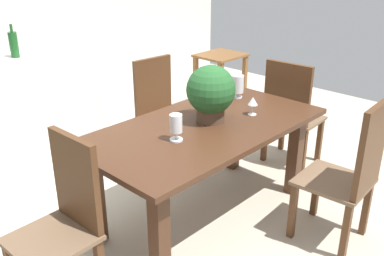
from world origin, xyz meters
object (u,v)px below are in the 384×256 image
chair_foot_end (290,109)px  wine_glass (253,102)px  kitchen_counter (6,112)px  side_table (220,70)px  chair_far_right (160,107)px  chair_near_right (352,170)px  flower_centerpiece (211,92)px  chair_head_end (65,216)px  wine_bottle_tall (14,44)px  crystal_vase_center_near (176,125)px  crystal_vase_right (210,88)px  crystal_vase_left (238,85)px  dining_table (205,141)px

chair_foot_end → wine_glass: size_ratio=7.12×
kitchen_counter → side_table: (2.44, -0.58, 0.04)m
chair_far_right → chair_near_right: bearing=-86.0°
flower_centerpiece → side_table: 2.28m
chair_far_right → wine_glass: size_ratio=7.02×
chair_head_end → chair_foot_end: (2.30, -0.01, 0.01)m
kitchen_counter → wine_bottle_tall: wine_bottle_tall is taller
crystal_vase_center_near → crystal_vase_right: bearing=25.2°
crystal_vase_left → side_table: size_ratio=0.27×
dining_table → crystal_vase_right: crystal_vase_right is taller
crystal_vase_center_near → side_table: bearing=33.6°
crystal_vase_center_near → side_table: size_ratio=0.26×
chair_near_right → kitchen_counter: size_ratio=0.60×
chair_far_right → crystal_vase_right: bearing=-88.2°
flower_centerpiece → crystal_vase_center_near: (-0.42, -0.07, -0.11)m
crystal_vase_right → side_table: crystal_vase_right is taller
chair_head_end → crystal_vase_right: (1.54, 0.29, 0.32)m
chair_head_end → chair_far_right: chair_head_end is taller
crystal_vase_center_near → chair_far_right: bearing=52.6°
chair_head_end → side_table: chair_head_end is taller
chair_head_end → kitchen_counter: size_ratio=0.57×
dining_table → chair_head_end: size_ratio=1.80×
crystal_vase_left → kitchen_counter: 2.19m
chair_near_right → side_table: bearing=-124.9°
dining_table → wine_glass: size_ratio=12.87×
flower_centerpiece → wine_glass: (0.31, -0.15, -0.12)m
chair_head_end → chair_near_right: 1.82m
chair_near_right → crystal_vase_right: bearing=-92.2°
crystal_vase_left → wine_bottle_tall: 2.10m
chair_far_right → crystal_vase_right: (-0.02, -0.63, 0.33)m
crystal_vase_center_near → wine_glass: (0.73, -0.08, -0.01)m
chair_near_right → chair_foot_end: bearing=-131.9°
flower_centerpiece → crystal_vase_center_near: bearing=-170.6°
chair_near_right → wine_bottle_tall: (-0.80, 2.96, 0.52)m
side_table → crystal_vase_left: bearing=-135.4°
flower_centerpiece → crystal_vase_right: flower_centerpiece is taller
dining_table → wine_glass: (0.40, -0.12, 0.23)m
kitchen_counter → side_table: 2.50m
crystal_vase_left → crystal_vase_center_near: 1.00m
kitchen_counter → wine_bottle_tall: bearing=11.9°
chair_near_right → side_table: size_ratio=1.47×
chair_head_end → crystal_vase_left: 1.82m
crystal_vase_right → kitchen_counter: size_ratio=0.12×
dining_table → side_table: (1.85, 1.40, -0.10)m
wine_bottle_tall → side_table: size_ratio=0.43×
dining_table → crystal_vase_left: crystal_vase_left is taller
wine_glass → chair_head_end: bearing=175.3°
chair_foot_end → crystal_vase_center_near: 1.51m
chair_far_right → crystal_vase_center_near: chair_far_right is taller
crystal_vase_right → dining_table: bearing=-142.9°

